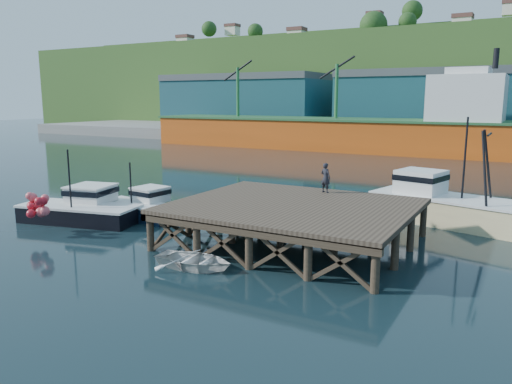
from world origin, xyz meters
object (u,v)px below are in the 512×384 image
Objects in this scene: boat_navy at (142,206)px; dockworker at (326,178)px; trawler at (450,202)px; dinghy at (194,260)px; boat_black at (82,208)px.

dockworker is at bearing 21.59° from boat_navy.
boat_navy is at bearing -142.12° from trawler.
dinghy is at bearing -30.25° from boat_navy.
dinghy is (11.32, -3.78, -0.46)m from boat_black.
boat_black is at bearing -127.61° from boat_navy.
boat_navy is 0.59× the size of trawler.
dockworker is (11.28, 3.19, 2.26)m from boat_navy.
dockworker reaches higher than dinghy.
boat_black is 15.11m from dockworker.
dinghy is 2.11× the size of dockworker.
boat_black is 0.76× the size of trawler.
dockworker is at bearing -129.90° from trawler.
boat_black is 2.13× the size of dinghy.
dinghy is at bearing 91.06° from dockworker.
dockworker is (-6.28, -4.58, 1.66)m from trawler.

